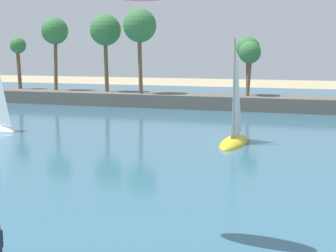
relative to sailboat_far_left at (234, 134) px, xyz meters
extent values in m
cube|color=#386B84|center=(-0.93, 19.56, -0.84)|extent=(220.00, 90.80, 0.06)
cube|color=#605B54|center=(-0.93, 24.96, 0.03)|extent=(90.33, 6.00, 1.80)
cylinder|color=brown|center=(-3.56, 26.35, 3.93)|extent=(0.58, 0.69, 6.03)
sphere|color=#38753D|center=(-3.56, 26.35, 6.93)|extent=(3.05, 3.05, 3.05)
cylinder|color=brown|center=(-17.67, 24.01, 5.44)|extent=(0.88, 0.88, 9.06)
sphere|color=#38753D|center=(-17.67, 24.01, 9.96)|extent=(4.45, 4.45, 4.45)
cylinder|color=brown|center=(-3.08, 24.80, 3.68)|extent=(0.73, 0.44, 5.52)
sphere|color=#38753D|center=(-3.08, 24.80, 6.43)|extent=(2.83, 2.83, 2.83)
cylinder|color=brown|center=(-38.27, 26.22, 4.19)|extent=(0.57, 0.87, 6.54)
sphere|color=#38753D|center=(-38.27, 26.22, 7.45)|extent=(2.42, 2.42, 2.42)
cylinder|color=brown|center=(-23.44, 25.60, 5.22)|extent=(0.63, 0.71, 8.61)
sphere|color=#38753D|center=(-23.44, 25.60, 9.52)|extent=(4.35, 4.35, 4.35)
cylinder|color=brown|center=(-31.72, 25.95, 5.22)|extent=(0.59, 0.71, 8.60)
sphere|color=#38753D|center=(-31.72, 25.95, 9.51)|extent=(3.88, 3.88, 3.88)
cylinder|color=#141E33|center=(-2.73, -26.32, 0.24)|extent=(0.09, 0.09, 0.50)
pyramid|color=silver|center=(-21.86, -0.49, 2.38)|extent=(2.18, 0.96, 5.38)
ellipsoid|color=yellow|center=(0.00, -0.14, -0.81)|extent=(2.07, 6.28, 1.24)
cylinder|color=gray|center=(-0.01, -0.45, 3.70)|extent=(0.19, 0.19, 7.78)
pyramid|color=white|center=(0.02, 0.61, 3.11)|extent=(0.28, 2.80, 6.61)
camera|label=1|loc=(7.81, -40.05, 6.55)|focal=54.50mm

